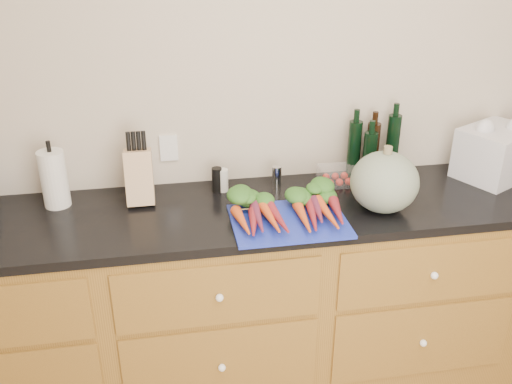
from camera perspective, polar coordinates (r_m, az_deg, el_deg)
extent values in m
cube|color=beige|center=(2.66, 4.16, 9.07)|extent=(4.10, 0.05, 2.60)
cube|color=brown|center=(2.76, 5.19, -10.12)|extent=(3.60, 0.60, 0.90)
cube|color=brown|center=(2.29, -3.72, -10.28)|extent=(0.82, 0.01, 0.28)
sphere|color=white|center=(2.28, -3.67, -10.51)|extent=(0.03, 0.03, 0.03)
cube|color=brown|center=(2.52, -3.47, -16.89)|extent=(0.82, 0.01, 0.38)
sphere|color=white|center=(2.51, -3.43, -17.14)|extent=(0.03, 0.03, 0.03)
cube|color=brown|center=(2.52, 17.26, -7.78)|extent=(0.82, 0.01, 0.28)
sphere|color=white|center=(2.51, 17.42, -7.98)|extent=(0.03, 0.03, 0.03)
cube|color=brown|center=(2.73, 16.25, -14.09)|extent=(0.82, 0.01, 0.38)
sphere|color=white|center=(2.72, 16.39, -14.30)|extent=(0.03, 0.03, 0.03)
cube|color=black|center=(2.51, 5.61, -1.43)|extent=(3.64, 0.62, 0.04)
cube|color=#1A2CAB|center=(2.33, 3.29, -2.92)|extent=(0.47, 0.35, 0.01)
cone|color=#E64F1B|center=(2.27, -1.34, -2.94)|extent=(0.05, 0.22, 0.05)
cone|color=maroon|center=(2.27, -0.45, -2.87)|extent=(0.05, 0.22, 0.05)
cone|color=maroon|center=(2.28, 0.43, -2.80)|extent=(0.05, 0.22, 0.05)
cone|color=#E64F1B|center=(2.28, 1.31, -2.72)|extent=(0.05, 0.22, 0.05)
cone|color=maroon|center=(2.29, 2.19, -2.65)|extent=(0.05, 0.22, 0.05)
ellipsoid|color=#25571D|center=(2.42, -0.26, -0.71)|extent=(0.22, 0.13, 0.07)
cone|color=#E64F1B|center=(2.31, 4.67, -2.44)|extent=(0.05, 0.22, 0.05)
cone|color=maroon|center=(2.32, 5.53, -2.36)|extent=(0.05, 0.22, 0.05)
cone|color=maroon|center=(2.33, 6.37, -2.29)|extent=(0.05, 0.22, 0.05)
cone|color=#E64F1B|center=(2.34, 7.21, -2.21)|extent=(0.05, 0.22, 0.05)
cone|color=maroon|center=(2.35, 8.04, -2.14)|extent=(0.05, 0.22, 0.05)
ellipsoid|color=#25571D|center=(2.46, 5.35, -0.27)|extent=(0.22, 0.13, 0.07)
ellipsoid|color=#5C6C5A|center=(2.43, 12.72, 0.98)|extent=(0.29, 0.29, 0.26)
cylinder|color=silver|center=(2.56, -19.54, 1.24)|extent=(0.11, 0.11, 0.25)
cube|color=tan|center=(2.50, -11.59, 1.51)|extent=(0.12, 0.12, 0.23)
cylinder|color=silver|center=(2.57, -3.31, 1.19)|extent=(0.05, 0.05, 0.11)
cylinder|color=black|center=(2.57, -3.92, 1.23)|extent=(0.05, 0.05, 0.11)
cylinder|color=silver|center=(2.61, 2.07, 1.54)|extent=(0.04, 0.04, 0.10)
cube|color=white|center=(2.68, 8.15, 1.63)|extent=(0.17, 0.13, 0.08)
cylinder|color=black|center=(2.71, 9.77, 4.15)|extent=(0.06, 0.06, 0.28)
cylinder|color=black|center=(2.75, 11.55, 4.14)|extent=(0.06, 0.06, 0.26)
cylinder|color=black|center=(2.77, 13.47, 4.52)|extent=(0.06, 0.06, 0.30)
cylinder|color=black|center=(2.69, 11.26, 3.39)|extent=(0.06, 0.06, 0.24)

